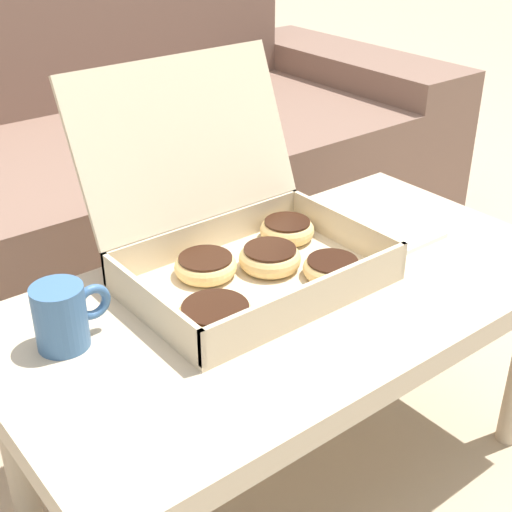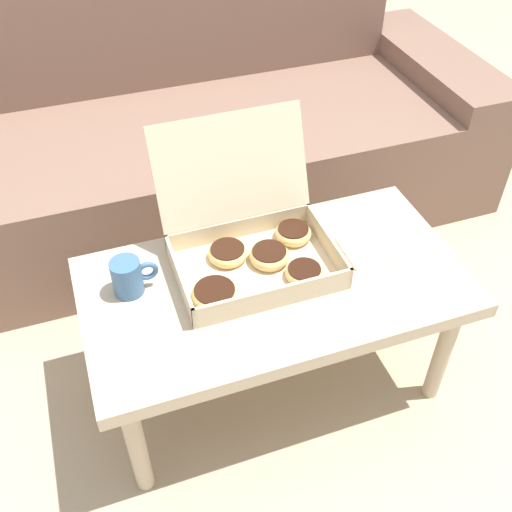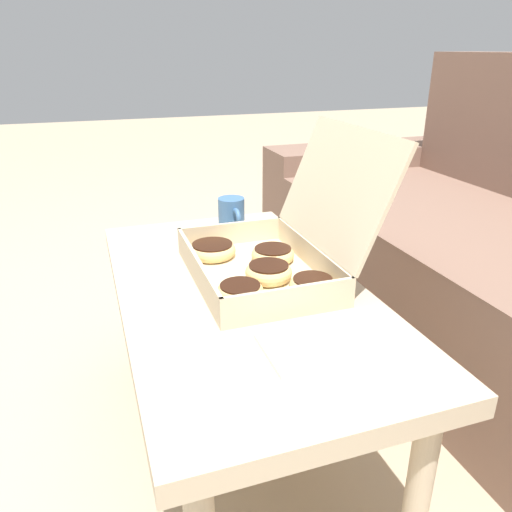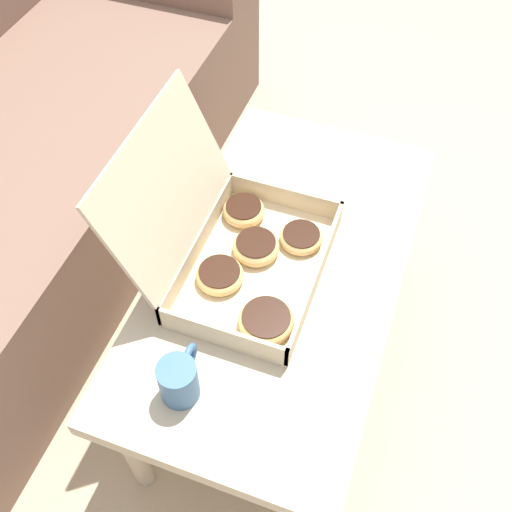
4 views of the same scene
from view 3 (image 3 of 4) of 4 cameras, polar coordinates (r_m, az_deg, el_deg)
The scene contains 5 objects.
ground_plane at distance 1.30m, azimuth 2.29°, elevation -18.95°, with size 12.00×12.00×0.00m, color tan.
coffee_table at distance 1.07m, azimuth -1.85°, elevation -5.71°, with size 0.93×0.49×0.40m.
pastry_box at distance 1.08m, azimuth 1.84°, elevation 0.38°, with size 0.39×0.37×0.31m.
coffee_mug at distance 1.36m, azimuth -2.79°, elevation 4.72°, with size 0.11×0.07×0.09m.
napkin_stack at distance 0.84m, azimuth 5.44°, elevation -10.48°, with size 0.13×0.13×0.01m.
Camera 3 is at (0.90, -0.36, 0.87)m, focal length 35.00 mm.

